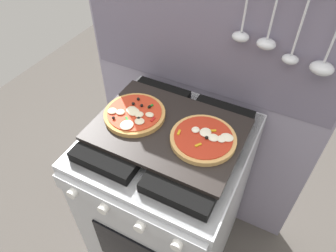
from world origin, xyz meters
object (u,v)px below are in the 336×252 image
Objects in this scene: stove at (168,198)px; baking_tray at (168,130)px; pizza_left at (134,115)px; pizza_right at (204,138)px.

baking_tray reaches higher than stove.
pizza_right is at bearing 2.28° from pizza_left.
pizza_right is (0.28, 0.01, -0.00)m from pizza_left.
baking_tray is (0.00, 0.00, 0.46)m from stove.
stove is at bearing -90.00° from baking_tray.
pizza_left is at bearing -177.15° from baking_tray.
baking_tray is 0.14m from pizza_left.
pizza_left is 0.28m from pizza_right.
baking_tray is 2.33× the size of pizza_right.
pizza_left is at bearing -177.72° from pizza_right.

